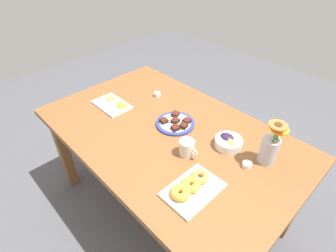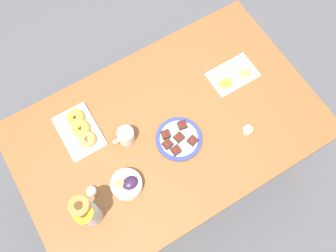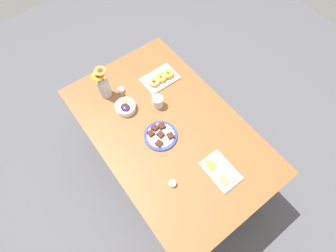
{
  "view_description": "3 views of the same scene",
  "coord_description": "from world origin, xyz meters",
  "px_view_note": "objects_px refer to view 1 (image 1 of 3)",
  "views": [
    {
      "loc": [
        0.89,
        -0.85,
        1.75
      ],
      "look_at": [
        0.0,
        0.0,
        0.78
      ],
      "focal_mm": 28.0,
      "sensor_mm": 36.0,
      "label": 1
    },
    {
      "loc": [
        0.37,
        0.61,
        2.57
      ],
      "look_at": [
        0.0,
        0.0,
        0.78
      ],
      "focal_mm": 40.0,
      "sensor_mm": 36.0,
      "label": 2
    },
    {
      "loc": [
        -0.72,
        0.55,
        2.43
      ],
      "look_at": [
        0.0,
        0.0,
        0.78
      ],
      "focal_mm": 28.0,
      "sensor_mm": 36.0,
      "label": 3
    }
  ],
  "objects_px": {
    "coffee_mug": "(187,148)",
    "dessert_plate": "(175,123)",
    "dining_table": "(168,142)",
    "jam_cup_honey": "(157,94)",
    "croissant_platter": "(191,187)",
    "grape_bowl": "(228,142)",
    "jam_cup_berry": "(247,165)",
    "flower_vase": "(270,148)",
    "cheese_platter": "(112,104)"
  },
  "relations": [
    {
      "from": "jam_cup_honey",
      "to": "cheese_platter",
      "type": "bearing_deg",
      "value": -111.65
    },
    {
      "from": "dining_table",
      "to": "cheese_platter",
      "type": "relative_size",
      "value": 6.15
    },
    {
      "from": "coffee_mug",
      "to": "croissant_platter",
      "type": "bearing_deg",
      "value": -42.15
    },
    {
      "from": "grape_bowl",
      "to": "jam_cup_berry",
      "type": "bearing_deg",
      "value": -20.27
    },
    {
      "from": "dessert_plate",
      "to": "dining_table",
      "type": "bearing_deg",
      "value": -79.01
    },
    {
      "from": "grape_bowl",
      "to": "jam_cup_honey",
      "type": "height_order",
      "value": "grape_bowl"
    },
    {
      "from": "jam_cup_honey",
      "to": "flower_vase",
      "type": "height_order",
      "value": "flower_vase"
    },
    {
      "from": "grape_bowl",
      "to": "croissant_platter",
      "type": "height_order",
      "value": "grape_bowl"
    },
    {
      "from": "jam_cup_berry",
      "to": "cheese_platter",
      "type": "bearing_deg",
      "value": -169.62
    },
    {
      "from": "cheese_platter",
      "to": "dessert_plate",
      "type": "distance_m",
      "value": 0.48
    },
    {
      "from": "jam_cup_honey",
      "to": "jam_cup_berry",
      "type": "distance_m",
      "value": 0.85
    },
    {
      "from": "coffee_mug",
      "to": "jam_cup_berry",
      "type": "xyz_separation_m",
      "value": [
        0.28,
        0.16,
        -0.03
      ]
    },
    {
      "from": "croissant_platter",
      "to": "dining_table",
      "type": "bearing_deg",
      "value": 150.05
    },
    {
      "from": "coffee_mug",
      "to": "jam_cup_berry",
      "type": "bearing_deg",
      "value": 29.08
    },
    {
      "from": "coffee_mug",
      "to": "flower_vase",
      "type": "bearing_deg",
      "value": 38.91
    },
    {
      "from": "grape_bowl",
      "to": "croissant_platter",
      "type": "xyz_separation_m",
      "value": [
        0.07,
        -0.38,
        -0.01
      ]
    },
    {
      "from": "coffee_mug",
      "to": "dessert_plate",
      "type": "height_order",
      "value": "coffee_mug"
    },
    {
      "from": "jam_cup_honey",
      "to": "dining_table",
      "type": "bearing_deg",
      "value": -32.95
    },
    {
      "from": "dining_table",
      "to": "grape_bowl",
      "type": "xyz_separation_m",
      "value": [
        0.33,
        0.15,
        0.12
      ]
    },
    {
      "from": "coffee_mug",
      "to": "jam_cup_berry",
      "type": "height_order",
      "value": "coffee_mug"
    },
    {
      "from": "coffee_mug",
      "to": "croissant_platter",
      "type": "relative_size",
      "value": 0.43
    },
    {
      "from": "cheese_platter",
      "to": "jam_cup_honey",
      "type": "relative_size",
      "value": 5.42
    },
    {
      "from": "croissant_platter",
      "to": "jam_cup_honey",
      "type": "height_order",
      "value": "croissant_platter"
    },
    {
      "from": "cheese_platter",
      "to": "jam_cup_berry",
      "type": "height_order",
      "value": "cheese_platter"
    },
    {
      "from": "coffee_mug",
      "to": "cheese_platter",
      "type": "distance_m",
      "value": 0.69
    },
    {
      "from": "jam_cup_honey",
      "to": "flower_vase",
      "type": "distance_m",
      "value": 0.89
    },
    {
      "from": "grape_bowl",
      "to": "croissant_platter",
      "type": "bearing_deg",
      "value": -80.07
    },
    {
      "from": "flower_vase",
      "to": "croissant_platter",
      "type": "bearing_deg",
      "value": -108.6
    },
    {
      "from": "grape_bowl",
      "to": "flower_vase",
      "type": "xyz_separation_m",
      "value": [
        0.21,
        0.05,
        0.06
      ]
    },
    {
      "from": "croissant_platter",
      "to": "jam_cup_honey",
      "type": "distance_m",
      "value": 0.87
    },
    {
      "from": "croissant_platter",
      "to": "flower_vase",
      "type": "height_order",
      "value": "flower_vase"
    },
    {
      "from": "croissant_platter",
      "to": "flower_vase",
      "type": "bearing_deg",
      "value": 71.4
    },
    {
      "from": "dining_table",
      "to": "jam_cup_berry",
      "type": "xyz_separation_m",
      "value": [
        0.49,
        0.09,
        0.1
      ]
    },
    {
      "from": "dessert_plate",
      "to": "flower_vase",
      "type": "xyz_separation_m",
      "value": [
        0.56,
        0.12,
        0.08
      ]
    },
    {
      "from": "croissant_platter",
      "to": "jam_cup_berry",
      "type": "xyz_separation_m",
      "value": [
        0.1,
        0.32,
        -0.01
      ]
    },
    {
      "from": "jam_cup_honey",
      "to": "jam_cup_berry",
      "type": "bearing_deg",
      "value": -8.93
    },
    {
      "from": "flower_vase",
      "to": "dining_table",
      "type": "bearing_deg",
      "value": -159.53
    },
    {
      "from": "coffee_mug",
      "to": "jam_cup_honey",
      "type": "relative_size",
      "value": 2.49
    },
    {
      "from": "coffee_mug",
      "to": "cheese_platter",
      "type": "relative_size",
      "value": 0.46
    },
    {
      "from": "jam_cup_berry",
      "to": "dessert_plate",
      "type": "distance_m",
      "value": 0.51
    },
    {
      "from": "cheese_platter",
      "to": "croissant_platter",
      "type": "height_order",
      "value": "croissant_platter"
    },
    {
      "from": "jam_cup_berry",
      "to": "flower_vase",
      "type": "distance_m",
      "value": 0.14
    },
    {
      "from": "grape_bowl",
      "to": "croissant_platter",
      "type": "relative_size",
      "value": 0.55
    },
    {
      "from": "coffee_mug",
      "to": "dessert_plate",
      "type": "distance_m",
      "value": 0.27
    },
    {
      "from": "dining_table",
      "to": "jam_cup_honey",
      "type": "distance_m",
      "value": 0.43
    },
    {
      "from": "coffee_mug",
      "to": "croissant_platter",
      "type": "xyz_separation_m",
      "value": [
        0.18,
        -0.17,
        -0.02
      ]
    },
    {
      "from": "jam_cup_berry",
      "to": "croissant_platter",
      "type": "bearing_deg",
      "value": -106.91
    },
    {
      "from": "grape_bowl",
      "to": "dessert_plate",
      "type": "bearing_deg",
      "value": -167.78
    },
    {
      "from": "coffee_mug",
      "to": "grape_bowl",
      "type": "height_order",
      "value": "coffee_mug"
    },
    {
      "from": "dining_table",
      "to": "dessert_plate",
      "type": "relative_size",
      "value": 6.64
    }
  ]
}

